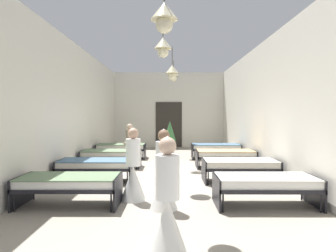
{
  "coord_description": "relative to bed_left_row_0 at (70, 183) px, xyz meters",
  "views": [
    {
      "loc": [
        0.05,
        -8.09,
        1.75
      ],
      "look_at": [
        0.0,
        -0.26,
        1.42
      ],
      "focal_mm": 29.7,
      "sensor_mm": 36.0,
      "label": 1
    }
  ],
  "objects": [
    {
      "name": "ground_plane",
      "position": [
        1.87,
        2.85,
        -0.49
      ],
      "size": [
        6.44,
        14.14,
        0.1
      ],
      "primitive_type": "cube",
      "color": "#9E9384"
    },
    {
      "name": "room_shell",
      "position": [
        1.87,
        4.16,
        1.56
      ],
      "size": [
        6.24,
        13.74,
        3.99
      ],
      "color": "silver",
      "rests_on": "ground"
    },
    {
      "name": "bed_left_row_0",
      "position": [
        0.0,
        0.0,
        0.0
      ],
      "size": [
        1.9,
        0.84,
        0.57
      ],
      "color": "black",
      "rests_on": "ground"
    },
    {
      "name": "bed_right_row_0",
      "position": [
        3.74,
        0.0,
        0.0
      ],
      "size": [
        1.9,
        0.84,
        0.57
      ],
      "color": "black",
      "rests_on": "ground"
    },
    {
      "name": "bed_left_row_1",
      "position": [
        0.0,
        1.9,
        0.0
      ],
      "size": [
        1.9,
        0.84,
        0.57
      ],
      "color": "black",
      "rests_on": "ground"
    },
    {
      "name": "bed_right_row_1",
      "position": [
        3.74,
        1.9,
        0.0
      ],
      "size": [
        1.9,
        0.84,
        0.57
      ],
      "color": "black",
      "rests_on": "ground"
    },
    {
      "name": "bed_left_row_2",
      "position": [
        0.0,
        3.8,
        0.0
      ],
      "size": [
        1.9,
        0.84,
        0.57
      ],
      "color": "black",
      "rests_on": "ground"
    },
    {
      "name": "bed_right_row_2",
      "position": [
        3.74,
        3.8,
        0.0
      ],
      "size": [
        1.9,
        0.84,
        0.57
      ],
      "color": "black",
      "rests_on": "ground"
    },
    {
      "name": "bed_left_row_3",
      "position": [
        0.0,
        5.7,
        0.0
      ],
      "size": [
        1.9,
        0.84,
        0.57
      ],
      "color": "black",
      "rests_on": "ground"
    },
    {
      "name": "bed_right_row_3",
      "position": [
        3.74,
        5.7,
        0.0
      ],
      "size": [
        1.9,
        0.84,
        0.57
      ],
      "color": "black",
      "rests_on": "ground"
    },
    {
      "name": "nurse_near_aisle",
      "position": [
        1.81,
        -0.16,
        0.09
      ],
      "size": [
        0.52,
        0.52,
        1.49
      ],
      "rotation": [
        0.0,
        0.0,
        5.43
      ],
      "color": "white",
      "rests_on": "ground"
    },
    {
      "name": "nurse_mid_aisle",
      "position": [
        1.17,
        0.36,
        0.09
      ],
      "size": [
        0.52,
        0.52,
        1.49
      ],
      "rotation": [
        0.0,
        0.0,
        2.57
      ],
      "color": "white",
      "rests_on": "ground"
    },
    {
      "name": "nurse_far_aisle",
      "position": [
        1.89,
        -1.84,
        0.09
      ],
      "size": [
        0.52,
        0.52,
        1.49
      ],
      "rotation": [
        0.0,
        0.0,
        1.17
      ],
      "color": "white",
      "rests_on": "ground"
    },
    {
      "name": "patient_seated_primary",
      "position": [
        0.35,
        5.62,
        0.43
      ],
      "size": [
        0.44,
        0.44,
        0.8
      ],
      "color": "gray",
      "rests_on": "bed_left_row_3"
    },
    {
      "name": "potted_plant",
      "position": [
        1.93,
        7.15,
        0.46
      ],
      "size": [
        0.53,
        0.53,
        1.46
      ],
      "color": "brown",
      "rests_on": "ground"
    }
  ]
}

